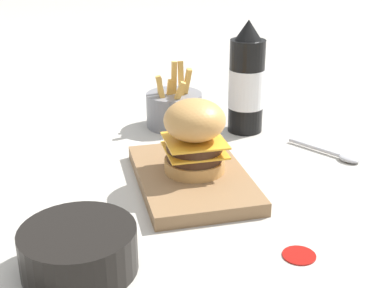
{
  "coord_description": "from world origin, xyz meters",
  "views": [
    {
      "loc": [
        -0.82,
        0.22,
        0.4
      ],
      "look_at": [
        -0.04,
        0.03,
        0.07
      ],
      "focal_mm": 50.0,
      "sensor_mm": 36.0,
      "label": 1
    }
  ],
  "objects_px": {
    "burger": "(195,136)",
    "fries_basket": "(172,109)",
    "spoon": "(338,155)",
    "serving_board": "(192,178)",
    "ketchup_bottle": "(246,83)",
    "side_bowl": "(79,249)"
  },
  "relations": [
    {
      "from": "fries_basket",
      "to": "spoon",
      "type": "height_order",
      "value": "fries_basket"
    },
    {
      "from": "fries_basket",
      "to": "side_bowl",
      "type": "height_order",
      "value": "fries_basket"
    },
    {
      "from": "burger",
      "to": "ketchup_bottle",
      "type": "relative_size",
      "value": 0.53
    },
    {
      "from": "serving_board",
      "to": "ketchup_bottle",
      "type": "relative_size",
      "value": 1.16
    },
    {
      "from": "burger",
      "to": "fries_basket",
      "type": "distance_m",
      "value": 0.28
    },
    {
      "from": "ketchup_bottle",
      "to": "side_bowl",
      "type": "xyz_separation_m",
      "value": [
        -0.41,
        0.36,
        -0.07
      ]
    },
    {
      "from": "serving_board",
      "to": "spoon",
      "type": "xyz_separation_m",
      "value": [
        0.04,
        -0.29,
        -0.01
      ]
    },
    {
      "from": "burger",
      "to": "ketchup_bottle",
      "type": "distance_m",
      "value": 0.27
    },
    {
      "from": "serving_board",
      "to": "ketchup_bottle",
      "type": "distance_m",
      "value": 0.29
    },
    {
      "from": "serving_board",
      "to": "fries_basket",
      "type": "height_order",
      "value": "fries_basket"
    },
    {
      "from": "fries_basket",
      "to": "side_bowl",
      "type": "distance_m",
      "value": 0.52
    },
    {
      "from": "burger",
      "to": "side_bowl",
      "type": "bearing_deg",
      "value": 135.36
    },
    {
      "from": "serving_board",
      "to": "spoon",
      "type": "bearing_deg",
      "value": -82.48
    },
    {
      "from": "ketchup_bottle",
      "to": "spoon",
      "type": "height_order",
      "value": "ketchup_bottle"
    },
    {
      "from": "burger",
      "to": "fries_basket",
      "type": "xyz_separation_m",
      "value": [
        0.27,
        -0.02,
        -0.05
      ]
    },
    {
      "from": "ketchup_bottle",
      "to": "side_bowl",
      "type": "height_order",
      "value": "ketchup_bottle"
    },
    {
      "from": "fries_basket",
      "to": "spoon",
      "type": "distance_m",
      "value": 0.36
    },
    {
      "from": "side_bowl",
      "to": "spoon",
      "type": "height_order",
      "value": "side_bowl"
    },
    {
      "from": "burger",
      "to": "side_bowl",
      "type": "xyz_separation_m",
      "value": [
        -0.2,
        0.2,
        -0.05
      ]
    },
    {
      "from": "burger",
      "to": "spoon",
      "type": "xyz_separation_m",
      "value": [
        0.03,
        -0.28,
        -0.08
      ]
    },
    {
      "from": "burger",
      "to": "fries_basket",
      "type": "relative_size",
      "value": 0.86
    },
    {
      "from": "fries_basket",
      "to": "ketchup_bottle",
      "type": "bearing_deg",
      "value": -113.76
    }
  ]
}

